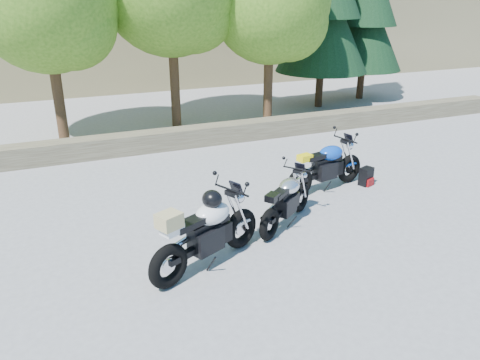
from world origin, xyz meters
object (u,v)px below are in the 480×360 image
Objects in this scene: silver_bike at (286,201)px; blue_bike at (326,167)px; backpack at (366,177)px; white_bike at (206,231)px.

blue_bike is (1.50, 1.10, 0.05)m from silver_bike.
blue_bike is at bearing -0.58° from silver_bike.
backpack is at bearing -20.36° from blue_bike.
blue_bike is 0.99m from backpack.
blue_bike reaches higher than backpack.
white_bike is 1.00× the size of blue_bike.
silver_bike is 0.77× the size of blue_bike.
backpack is (0.93, -0.13, -0.31)m from blue_bike.
white_bike is at bearing -162.23° from blue_bike.
silver_bike is 2.63m from backpack.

